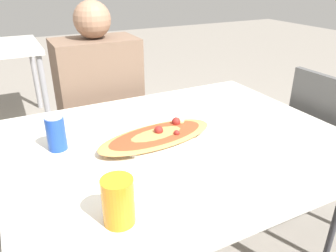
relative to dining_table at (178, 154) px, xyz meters
The scene contains 7 objects.
dining_table is the anchor object (origin of this frame).
chair_far_seated 0.85m from the dining_table, 97.02° to the left, with size 0.40×0.40×0.93m.
chair_side_right 0.83m from the dining_table, ahead, with size 0.40×0.40×0.93m.
person_seated 0.72m from the dining_table, 98.14° to the left, with size 0.43×0.29×1.21m.
pizza_main 0.12m from the dining_table, 169.70° to the left, with size 0.48×0.28×0.06m.
soda_can 0.46m from the dining_table, 163.54° to the left, with size 0.07×0.07×0.12m.
drink_glass 0.50m from the dining_table, 136.67° to the right, with size 0.08×0.08×0.13m.
Camera 1 is at (-0.54, -0.97, 1.34)m, focal length 35.00 mm.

